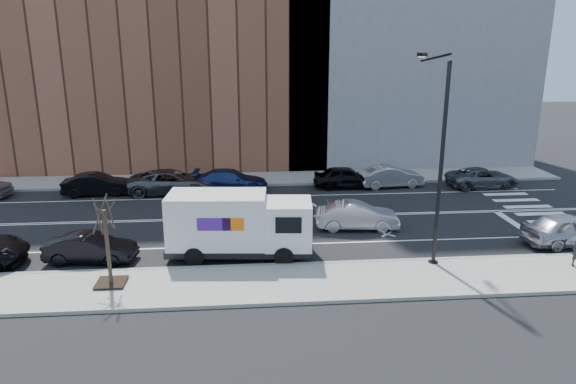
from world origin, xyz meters
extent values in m
plane|color=black|center=(0.00, 0.00, 0.00)|extent=(120.00, 120.00, 0.00)
cube|color=gray|center=(0.00, -8.80, 0.07)|extent=(44.00, 3.60, 0.15)
cube|color=gray|center=(0.00, 8.80, 0.07)|extent=(44.00, 3.60, 0.15)
cube|color=gray|center=(0.00, -7.00, 0.08)|extent=(44.00, 0.25, 0.17)
cube|color=gray|center=(0.00, 7.00, 0.08)|extent=(44.00, 0.25, 0.17)
cube|color=brown|center=(-8.00, 15.60, 11.00)|extent=(26.00, 10.00, 22.00)
cube|color=slate|center=(12.00, 15.60, 13.00)|extent=(20.00, 10.00, 26.00)
cylinder|color=black|center=(7.00, -7.40, 4.50)|extent=(0.18, 0.18, 9.00)
cylinder|color=black|center=(7.00, -7.40, 0.10)|extent=(0.44, 0.44, 0.20)
sphere|color=black|center=(7.00, -7.40, 8.95)|extent=(0.20, 0.20, 0.20)
cylinder|color=black|center=(7.00, -5.70, 9.10)|extent=(0.11, 3.49, 0.48)
cube|color=black|center=(7.00, -4.00, 9.20)|extent=(0.25, 0.80, 0.18)
cube|color=#FFF2CC|center=(7.00, -4.00, 9.10)|extent=(0.18, 0.55, 0.03)
cube|color=black|center=(-7.00, -8.40, 0.23)|extent=(1.20, 1.20, 0.04)
cylinder|color=#382B1E|center=(-7.00, -8.40, 1.75)|extent=(0.16, 0.16, 3.20)
cylinder|color=#382B1E|center=(-6.75, -8.40, 3.15)|extent=(0.06, 0.80, 1.44)
cylinder|color=#382B1E|center=(-6.92, -8.16, 3.15)|extent=(0.81, 0.31, 1.19)
cylinder|color=#382B1E|center=(-7.20, -8.25, 3.15)|extent=(0.58, 0.76, 1.50)
cylinder|color=#382B1E|center=(-7.20, -8.55, 3.15)|extent=(0.47, 0.61, 1.37)
cylinder|color=#382B1E|center=(-6.92, -8.64, 3.15)|extent=(0.72, 0.29, 1.13)
cube|color=black|center=(-1.78, -5.60, 0.48)|extent=(6.75, 2.76, 0.32)
cube|color=silver|center=(0.55, -5.79, 1.65)|extent=(2.30, 2.45, 2.13)
cube|color=black|center=(1.63, -5.88, 1.97)|extent=(0.22, 1.96, 1.01)
cube|color=black|center=(0.46, -6.95, 1.97)|extent=(1.17, 0.14, 0.74)
cube|color=black|center=(0.65, -4.64, 1.97)|extent=(1.17, 0.14, 0.74)
cube|color=black|center=(1.59, -5.88, 0.58)|extent=(0.33, 2.13, 0.37)
cube|color=silver|center=(-2.73, -5.52, 1.86)|extent=(4.64, 2.69, 2.44)
cube|color=#47198C|center=(-2.83, -6.71, 2.02)|extent=(1.48, 0.14, 0.58)
cube|color=orange|center=(-1.98, -6.78, 2.02)|extent=(0.95, 0.10, 0.58)
cube|color=#47198C|center=(-2.63, -4.34, 2.02)|extent=(1.48, 0.14, 0.58)
cube|color=orange|center=(-1.79, -4.41, 2.02)|extent=(0.95, 0.10, 0.58)
cylinder|color=black|center=(0.25, -6.83, 0.45)|extent=(0.91, 0.37, 0.89)
cylinder|color=black|center=(0.43, -4.71, 0.45)|extent=(0.91, 0.37, 0.89)
cylinder|color=black|center=(-3.77, -6.50, 0.45)|extent=(0.91, 0.37, 0.89)
cylinder|color=black|center=(-3.60, -4.38, 0.45)|extent=(0.91, 0.37, 0.89)
imported|color=black|center=(-11.23, 5.66, 0.73)|extent=(4.54, 1.87, 1.46)
imported|color=#494A50|center=(-6.36, 5.69, 0.79)|extent=(5.82, 2.86, 1.59)
imported|color=navy|center=(-2.40, 6.00, 0.73)|extent=(5.14, 2.34, 1.46)
imported|color=black|center=(5.60, 6.00, 0.76)|extent=(4.56, 1.99, 1.53)
imported|color=#A7A7AB|center=(8.80, 6.01, 0.75)|extent=(4.71, 2.08, 1.50)
imported|color=#4F5357|center=(15.21, 5.39, 0.69)|extent=(5.05, 2.51, 1.38)
imported|color=silver|center=(4.58, -2.31, 0.73)|extent=(4.56, 1.91, 1.47)
imported|color=black|center=(-8.52, -5.67, 0.67)|extent=(4.19, 1.83, 1.34)
imported|color=#B3B3B8|center=(14.62, -5.45, 0.80)|extent=(4.89, 2.47, 1.60)
camera|label=1|loc=(-1.37, -28.22, 9.59)|focal=32.00mm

